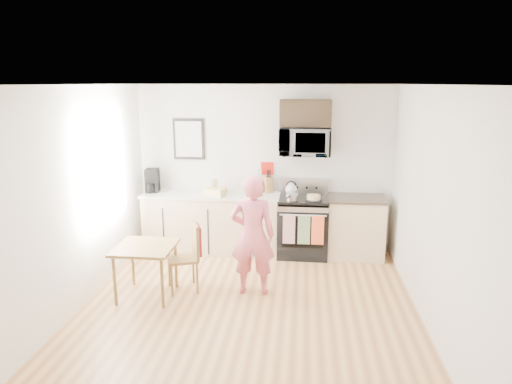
# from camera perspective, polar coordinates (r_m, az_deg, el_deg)

# --- Properties ---
(floor) EXTENTS (4.60, 4.60, 0.00)m
(floor) POSITION_cam_1_polar(r_m,az_deg,el_deg) (5.50, -1.22, -14.96)
(floor) COLOR #99633B
(floor) RESTS_ON ground
(back_wall) EXTENTS (4.00, 0.04, 2.60)m
(back_wall) POSITION_cam_1_polar(r_m,az_deg,el_deg) (7.24, 1.03, 3.00)
(back_wall) COLOR silver
(back_wall) RESTS_ON floor
(front_wall) EXTENTS (4.00, 0.04, 2.60)m
(front_wall) POSITION_cam_1_polar(r_m,az_deg,el_deg) (2.89, -7.27, -13.79)
(front_wall) COLOR silver
(front_wall) RESTS_ON floor
(left_wall) EXTENTS (0.04, 4.60, 2.60)m
(left_wall) POSITION_cam_1_polar(r_m,az_deg,el_deg) (5.62, -21.97, -1.08)
(left_wall) COLOR silver
(left_wall) RESTS_ON floor
(right_wall) EXTENTS (0.04, 4.60, 2.60)m
(right_wall) POSITION_cam_1_polar(r_m,az_deg,el_deg) (5.16, 21.35, -2.26)
(right_wall) COLOR silver
(right_wall) RESTS_ON floor
(ceiling) EXTENTS (4.00, 4.60, 0.04)m
(ceiling) POSITION_cam_1_polar(r_m,az_deg,el_deg) (4.83, -1.37, 13.28)
(ceiling) COLOR white
(ceiling) RESTS_ON back_wall
(window) EXTENTS (0.06, 1.40, 1.50)m
(window) POSITION_cam_1_polar(r_m,az_deg,el_deg) (6.25, -18.50, 2.95)
(window) COLOR white
(window) RESTS_ON left_wall
(cabinet_left) EXTENTS (2.10, 0.60, 0.90)m
(cabinet_left) POSITION_cam_1_polar(r_m,az_deg,el_deg) (7.27, -5.52, -3.93)
(cabinet_left) COLOR beige
(cabinet_left) RESTS_ON floor
(countertop_left) EXTENTS (2.14, 0.64, 0.04)m
(countertop_left) POSITION_cam_1_polar(r_m,az_deg,el_deg) (7.14, -5.61, -0.33)
(countertop_left) COLOR beige
(countertop_left) RESTS_ON cabinet_left
(cabinet_right) EXTENTS (0.84, 0.60, 0.90)m
(cabinet_right) POSITION_cam_1_polar(r_m,az_deg,el_deg) (7.17, 12.27, -4.42)
(cabinet_right) COLOR beige
(cabinet_right) RESTS_ON floor
(countertop_right) EXTENTS (0.88, 0.64, 0.04)m
(countertop_right) POSITION_cam_1_polar(r_m,az_deg,el_deg) (7.05, 12.46, -0.78)
(countertop_right) COLOR black
(countertop_right) RESTS_ON cabinet_right
(range) EXTENTS (0.76, 0.70, 1.16)m
(range) POSITION_cam_1_polar(r_m,az_deg,el_deg) (7.11, 5.85, -4.45)
(range) COLOR black
(range) RESTS_ON floor
(microwave) EXTENTS (0.76, 0.51, 0.42)m
(microwave) POSITION_cam_1_polar(r_m,az_deg,el_deg) (6.93, 6.11, 6.30)
(microwave) COLOR #A8A8AD
(microwave) RESTS_ON back_wall
(upper_cabinet) EXTENTS (0.76, 0.35, 0.40)m
(upper_cabinet) POSITION_cam_1_polar(r_m,az_deg,el_deg) (6.93, 6.20, 9.79)
(upper_cabinet) COLOR black
(upper_cabinet) RESTS_ON back_wall
(wall_art) EXTENTS (0.50, 0.04, 0.65)m
(wall_art) POSITION_cam_1_polar(r_m,az_deg,el_deg) (7.35, -8.40, 6.56)
(wall_art) COLOR black
(wall_art) RESTS_ON back_wall
(wall_trivet) EXTENTS (0.20, 0.02, 0.20)m
(wall_trivet) POSITION_cam_1_polar(r_m,az_deg,el_deg) (7.22, 1.41, 2.97)
(wall_trivet) COLOR #AD170E
(wall_trivet) RESTS_ON back_wall
(person) EXTENTS (0.57, 0.39, 1.54)m
(person) POSITION_cam_1_polar(r_m,az_deg,el_deg) (5.71, -0.44, -5.42)
(person) COLOR #C93751
(person) RESTS_ON floor
(dining_table) EXTENTS (0.71, 0.71, 0.66)m
(dining_table) POSITION_cam_1_polar(r_m,az_deg,el_deg) (5.83, -13.66, -7.28)
(dining_table) COLOR brown
(dining_table) RESTS_ON floor
(chair) EXTENTS (0.52, 0.49, 0.89)m
(chair) POSITION_cam_1_polar(r_m,az_deg,el_deg) (5.93, -8.02, -6.84)
(chair) COLOR brown
(chair) RESTS_ON floor
(knife_block) EXTENTS (0.17, 0.19, 0.24)m
(knife_block) POSITION_cam_1_polar(r_m,az_deg,el_deg) (7.16, 1.52, 0.93)
(knife_block) COLOR brown
(knife_block) RESTS_ON countertop_left
(utensil_crock) EXTENTS (0.13, 0.13, 0.38)m
(utensil_crock) POSITION_cam_1_polar(r_m,az_deg,el_deg) (7.17, 0.43, 1.19)
(utensil_crock) COLOR #AD170E
(utensil_crock) RESTS_ON countertop_left
(fruit_bowl) EXTENTS (0.23, 0.23, 0.09)m
(fruit_bowl) POSITION_cam_1_polar(r_m,az_deg,el_deg) (7.17, -4.22, 0.21)
(fruit_bowl) COLOR silver
(fruit_bowl) RESTS_ON countertop_left
(milk_carton) EXTENTS (0.11, 0.11, 0.22)m
(milk_carton) POSITION_cam_1_polar(r_m,az_deg,el_deg) (7.12, -5.20, 0.73)
(milk_carton) COLOR tan
(milk_carton) RESTS_ON countertop_left
(coffee_maker) EXTENTS (0.24, 0.32, 0.36)m
(coffee_maker) POSITION_cam_1_polar(r_m,az_deg,el_deg) (7.37, -12.85, 1.35)
(coffee_maker) COLOR black
(coffee_maker) RESTS_ON countertop_left
(bread_bag) EXTENTS (0.36, 0.27, 0.12)m
(bread_bag) POSITION_cam_1_polar(r_m,az_deg,el_deg) (6.96, -5.19, -0.02)
(bread_bag) COLOR #DAC272
(bread_bag) RESTS_ON countertop_left
(cake) EXTENTS (0.25, 0.25, 0.08)m
(cake) POSITION_cam_1_polar(r_m,az_deg,el_deg) (6.79, 7.23, -0.72)
(cake) COLOR black
(cake) RESTS_ON range
(kettle) EXTENTS (0.18, 0.18, 0.23)m
(kettle) POSITION_cam_1_polar(r_m,az_deg,el_deg) (7.05, 4.43, 0.37)
(kettle) COLOR silver
(kettle) RESTS_ON range
(pot) EXTENTS (0.18, 0.30, 0.09)m
(pot) POSITION_cam_1_polar(r_m,az_deg,el_deg) (6.77, 4.49, -0.64)
(pot) COLOR #A8A8AD
(pot) RESTS_ON range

